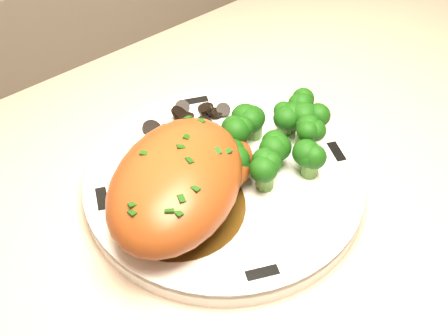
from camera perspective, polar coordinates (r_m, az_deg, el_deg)
counter at (r=1.08m, az=14.45°, el=-9.63°), size 1.99×0.66×0.98m
plate at (r=0.58m, az=0.00°, el=-1.35°), size 0.38×0.38×0.02m
rim_accent_0 at (r=0.66m, az=-2.91°, el=6.83°), size 0.03×0.02×0.00m
rim_accent_1 at (r=0.56m, az=-12.28°, el=-3.08°), size 0.02×0.03×0.00m
rim_accent_2 at (r=0.50m, az=3.91°, el=-10.59°), size 0.03×0.02×0.00m
rim_accent_3 at (r=0.61m, az=11.34°, el=1.63°), size 0.02×0.03×0.00m
gravy_pool at (r=0.55m, az=-4.67°, el=-3.90°), size 0.13×0.13×0.00m
chicken_breast at (r=0.53m, az=-4.31°, el=-1.25°), size 0.21×0.19×0.07m
mushroom_pile at (r=0.62m, az=-3.17°, el=3.92°), size 0.09×0.07×0.02m
broccoli_florets at (r=0.58m, az=5.54°, el=3.19°), size 0.14×0.11×0.04m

